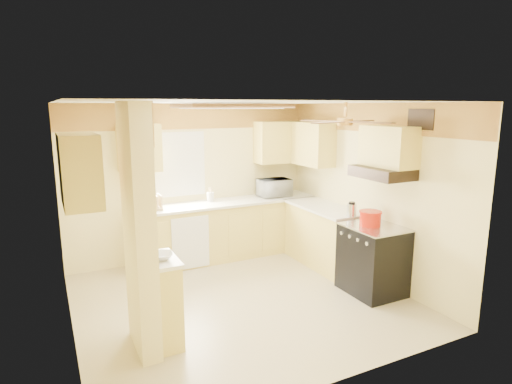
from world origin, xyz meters
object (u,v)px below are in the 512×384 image
microwave (274,188)px  bowl (161,256)px  kettle (352,210)px  stove (373,259)px  dutch_oven (370,218)px

microwave → bowl: 3.33m
bowl → kettle: (2.82, 0.50, 0.06)m
microwave → kettle: 1.71m
microwave → bowl: (-2.52, -2.18, -0.12)m
stove → bowl: bearing=-179.5°
kettle → stove: bearing=-89.7°
stove → dutch_oven: size_ratio=3.10×
stove → dutch_oven: dutch_oven is taller
stove → bowl: bowl is taller
dutch_oven → stove: bearing=-59.1°
kettle → dutch_oven: bearing=-94.1°
bowl → dutch_oven: 2.80m
stove → bowl: size_ratio=3.69×
stove → microwave: microwave is taller
microwave → bowl: size_ratio=2.16×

